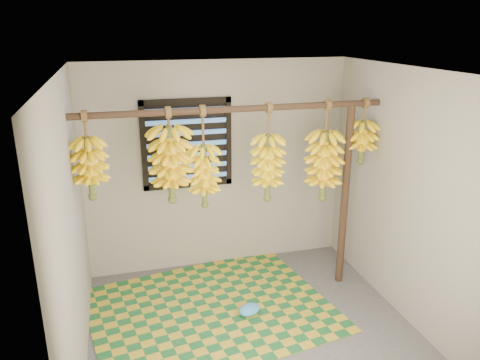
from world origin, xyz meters
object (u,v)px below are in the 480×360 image
object	(u,v)px
banana_bunch_b	(171,165)
banana_bunch_a	(90,168)
banana_bunch_c	(204,176)
banana_bunch_f	(362,142)
support_post	(345,197)
woven_mat	(211,310)
banana_bunch_d	(268,168)
banana_bunch_e	(324,166)
plastic_bag	(249,310)

from	to	relation	value
banana_bunch_b	banana_bunch_a	bearing A→B (deg)	180.00
banana_bunch_c	banana_bunch_f	size ratio (longest dim) A/B	1.47
support_post	banana_bunch_f	distance (m)	0.62
woven_mat	banana_bunch_d	bearing A→B (deg)	16.58
banana_bunch_a	banana_bunch_b	world-z (taller)	same
support_post	banana_bunch_b	distance (m)	1.90
banana_bunch_a	banana_bunch_e	xyz separation A→B (m)	(2.28, -0.00, -0.16)
banana_bunch_a	banana_bunch_d	bearing A→B (deg)	0.00
plastic_bag	banana_bunch_a	bearing A→B (deg)	165.09
banana_bunch_c	banana_bunch_e	bearing A→B (deg)	-0.00
banana_bunch_e	woven_mat	bearing A→B (deg)	-171.30
banana_bunch_d	woven_mat	bearing A→B (deg)	-163.42
banana_bunch_c	banana_bunch_e	world-z (taller)	same
plastic_bag	banana_bunch_b	world-z (taller)	banana_bunch_b
plastic_bag	banana_bunch_c	xyz separation A→B (m)	(-0.35, 0.37, 1.31)
banana_bunch_b	banana_bunch_e	bearing A→B (deg)	-0.00
banana_bunch_e	support_post	bearing A→B (deg)	0.00
support_post	plastic_bag	xyz separation A→B (m)	(-1.16, -0.37, -0.94)
banana_bunch_d	plastic_bag	bearing A→B (deg)	-128.24
plastic_bag	banana_bunch_e	xyz separation A→B (m)	(0.90, 0.37, 1.31)
woven_mat	banana_bunch_a	size ratio (longest dim) A/B	2.89
banana_bunch_d	banana_bunch_e	distance (m)	0.61
support_post	banana_bunch_d	size ratio (longest dim) A/B	2.02
support_post	banana_bunch_f	size ratio (longest dim) A/B	2.95
banana_bunch_c	woven_mat	bearing A→B (deg)	-90.32
banana_bunch_f	banana_bunch_c	bearing A→B (deg)	180.00
banana_bunch_b	banana_bunch_c	xyz separation A→B (m)	(0.31, 0.00, -0.14)
plastic_bag	banana_bunch_f	xyz separation A→B (m)	(1.31, 0.37, 1.54)
support_post	banana_bunch_d	bearing A→B (deg)	180.00
woven_mat	plastic_bag	xyz separation A→B (m)	(0.35, -0.18, 0.05)
banana_bunch_c	banana_bunch_f	distance (m)	1.68
banana_bunch_b	banana_bunch_f	distance (m)	1.98
banana_bunch_a	banana_bunch_f	distance (m)	2.70
banana_bunch_e	banana_bunch_f	distance (m)	0.47
support_post	banana_bunch_f	world-z (taller)	banana_bunch_f
banana_bunch_e	banana_bunch_d	bearing A→B (deg)	180.00
support_post	banana_bunch_c	xyz separation A→B (m)	(-1.52, 0.00, 0.37)
support_post	banana_bunch_a	world-z (taller)	banana_bunch_a
banana_bunch_b	banana_bunch_d	bearing A→B (deg)	0.00
banana_bunch_a	banana_bunch_b	distance (m)	0.72
banana_bunch_d	banana_bunch_f	distance (m)	1.04
woven_mat	banana_bunch_f	world-z (taller)	banana_bunch_f
woven_mat	banana_bunch_c	world-z (taller)	banana_bunch_c
banana_bunch_a	banana_bunch_c	world-z (taller)	same
plastic_bag	banana_bunch_c	distance (m)	1.40
support_post	banana_bunch_a	distance (m)	2.60
banana_bunch_b	banana_bunch_f	size ratio (longest dim) A/B	1.34
banana_bunch_c	banana_bunch_e	size ratio (longest dim) A/B	0.95
plastic_bag	banana_bunch_d	world-z (taller)	banana_bunch_d
banana_bunch_e	banana_bunch_f	size ratio (longest dim) A/B	1.54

